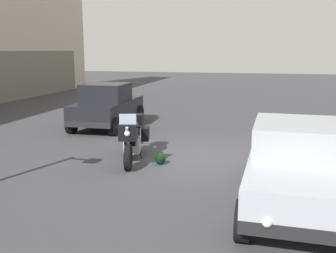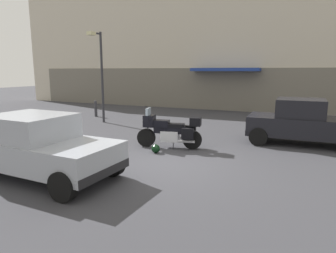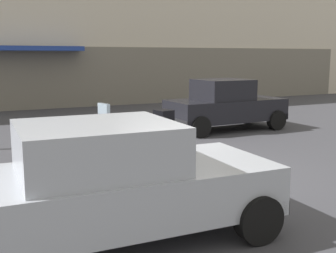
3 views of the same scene
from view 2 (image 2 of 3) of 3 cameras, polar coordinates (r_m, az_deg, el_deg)
ground_plane at (r=8.71m, az=-0.63°, el=-6.99°), size 80.00×80.00×0.00m
building_facade_rear at (r=21.51m, az=15.54°, el=17.32°), size 37.29×3.40×10.71m
motorcycle at (r=10.28m, az=0.42°, el=-0.71°), size 2.24×0.99×1.36m
helmet at (r=9.76m, az=-2.35°, el=-4.22°), size 0.28×0.28×0.28m
car_hatchback_near at (r=11.76m, az=24.13°, el=0.72°), size 3.91×1.86×1.64m
car_sedan_far at (r=8.26m, az=-24.24°, el=-3.28°), size 4.62×2.03×1.56m
streetlamp_curbside at (r=15.56m, az=-12.77°, el=10.76°), size 0.28×0.94×4.50m
bollard_curbside at (r=17.97m, az=-13.52°, el=3.43°), size 0.16×0.16×0.93m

